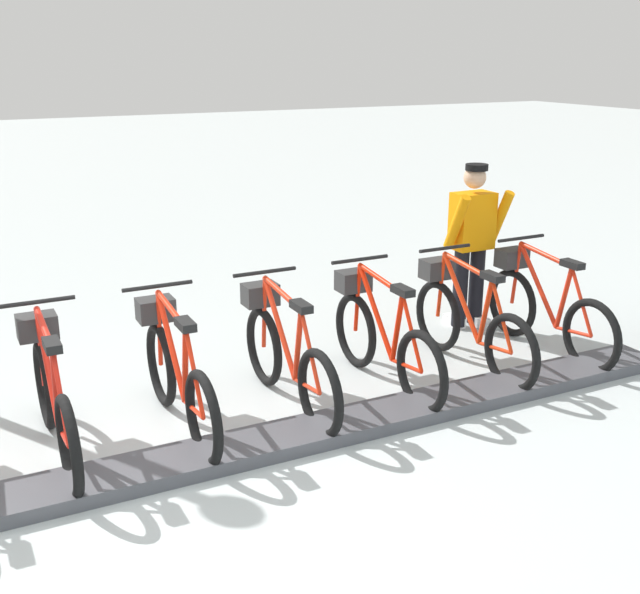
% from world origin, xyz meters
% --- Properties ---
extents(ground_plane, '(60.00, 60.00, 0.00)m').
position_xyz_m(ground_plane, '(0.00, 0.00, 0.00)').
color(ground_plane, '#B0B7B6').
extents(dock_rail_base, '(0.44, 9.60, 0.10)m').
position_xyz_m(dock_rail_base, '(0.00, 0.00, 0.05)').
color(dock_rail_base, '#47474C').
rests_on(dock_rail_base, ground).
extents(bike_docked_0, '(1.72, 0.54, 1.02)m').
position_xyz_m(bike_docked_0, '(0.63, -4.20, 0.43)').
color(bike_docked_0, black).
rests_on(bike_docked_0, ground).
extents(bike_docked_1, '(1.72, 0.54, 1.02)m').
position_xyz_m(bike_docked_1, '(0.63, -3.32, 0.43)').
color(bike_docked_1, black).
rests_on(bike_docked_1, ground).
extents(bike_docked_2, '(1.72, 0.54, 1.02)m').
position_xyz_m(bike_docked_2, '(0.63, -2.44, 0.43)').
color(bike_docked_2, black).
rests_on(bike_docked_2, ground).
extents(bike_docked_3, '(1.72, 0.54, 1.02)m').
position_xyz_m(bike_docked_3, '(0.63, -1.56, 0.43)').
color(bike_docked_3, black).
rests_on(bike_docked_3, ground).
extents(bike_docked_4, '(1.72, 0.54, 1.02)m').
position_xyz_m(bike_docked_4, '(0.63, -0.68, 0.43)').
color(bike_docked_4, black).
rests_on(bike_docked_4, ground).
extents(bike_docked_5, '(1.72, 0.54, 1.02)m').
position_xyz_m(bike_docked_5, '(0.63, 0.20, 0.43)').
color(bike_docked_5, black).
rests_on(bike_docked_5, ground).
extents(worker_near_rack, '(0.46, 0.62, 1.66)m').
position_xyz_m(worker_near_rack, '(1.48, -3.98, 0.91)').
color(worker_near_rack, white).
rests_on(worker_near_rack, ground).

